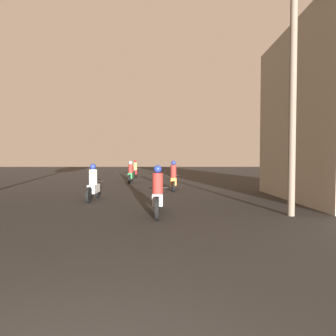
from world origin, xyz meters
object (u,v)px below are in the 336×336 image
(motorcycle_silver, at_px, (158,195))
(motorcycle_orange, at_px, (173,178))
(motorcycle_white, at_px, (94,186))
(utility_pole_near, at_px, (293,83))
(motorcycle_green, at_px, (131,174))
(motorcycle_red, at_px, (135,171))

(motorcycle_silver, xyz_separation_m, motorcycle_orange, (0.66, 6.35, 0.05))
(motorcycle_white, height_order, utility_pole_near, utility_pole_near)
(motorcycle_orange, distance_m, motorcycle_green, 5.36)
(motorcycle_red, bearing_deg, motorcycle_orange, -69.18)
(motorcycle_orange, bearing_deg, utility_pole_near, -65.97)
(motorcycle_silver, bearing_deg, motorcycle_white, 140.97)
(motorcycle_white, relative_size, motorcycle_green, 0.98)
(motorcycle_green, xyz_separation_m, motorcycle_red, (-0.30, 5.37, 0.04))
(motorcycle_white, relative_size, motorcycle_orange, 0.98)
(motorcycle_white, bearing_deg, utility_pole_near, -16.41)
(motorcycle_orange, bearing_deg, motorcycle_green, 120.31)
(motorcycle_silver, distance_m, motorcycle_orange, 6.39)
(motorcycle_silver, height_order, motorcycle_white, motorcycle_silver)
(motorcycle_red, distance_m, utility_pole_near, 17.95)
(motorcycle_white, bearing_deg, motorcycle_silver, -38.28)
(motorcycle_silver, height_order, motorcycle_green, motorcycle_green)
(motorcycle_silver, xyz_separation_m, motorcycle_green, (-2.26, 10.85, 0.02))
(motorcycle_white, distance_m, motorcycle_red, 13.35)
(motorcycle_white, bearing_deg, motorcycle_orange, 53.96)
(motorcycle_orange, height_order, motorcycle_red, motorcycle_red)
(motorcycle_orange, xyz_separation_m, motorcycle_green, (-2.92, 4.49, -0.02))
(utility_pole_near, bearing_deg, motorcycle_green, 119.43)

